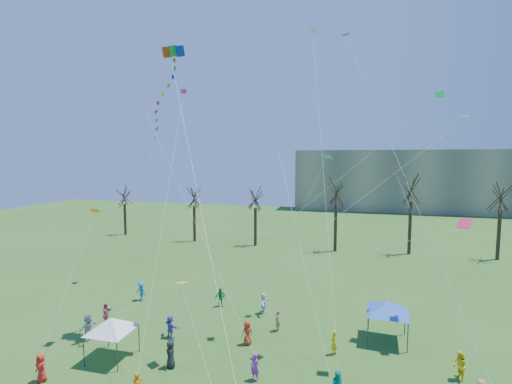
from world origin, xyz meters
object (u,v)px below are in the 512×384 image
(distant_building, at_px, (419,180))
(canopy_tent_white, at_px, (112,324))
(big_box_kite, at_px, (164,110))
(canopy_tent_blue, at_px, (388,307))

(distant_building, height_order, canopy_tent_white, distant_building)
(big_box_kite, bearing_deg, canopy_tent_white, -116.63)
(canopy_tent_white, relative_size, canopy_tent_blue, 0.93)
(big_box_kite, xyz_separation_m, canopy_tent_white, (-1.92, -3.84, -13.95))
(canopy_tent_blue, bearing_deg, distant_building, 79.05)
(canopy_tent_blue, bearing_deg, big_box_kite, -168.19)
(big_box_kite, relative_size, canopy_tent_white, 6.54)
(distant_building, distance_m, big_box_kite, 79.62)
(distant_building, height_order, canopy_tent_blue, distant_building)
(canopy_tent_white, bearing_deg, big_box_kite, 63.37)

